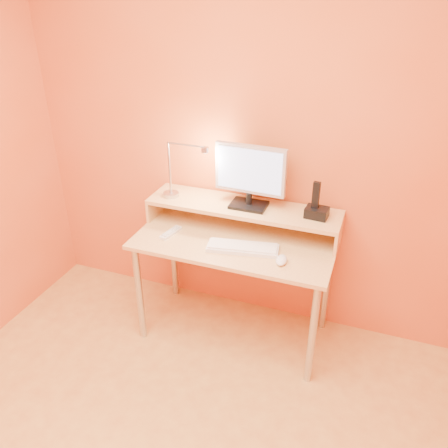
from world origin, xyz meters
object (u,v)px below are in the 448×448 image
at_px(phone_dock, 317,213).
at_px(keyboard, 243,248).
at_px(monitor_panel, 250,169).
at_px(mouse, 281,260).
at_px(lamp_base, 171,194).
at_px(remote_control, 171,233).

xyz_separation_m(phone_dock, keyboard, (-0.37, -0.25, -0.18)).
bearing_deg(monitor_panel, mouse, -44.84).
height_order(keyboard, mouse, mouse).
relative_size(lamp_base, phone_dock, 0.77).
bearing_deg(remote_control, lamp_base, 124.68).
bearing_deg(lamp_base, keyboard, -21.27).
relative_size(monitor_panel, mouse, 4.03).
relative_size(phone_dock, keyboard, 0.31).
xyz_separation_m(phone_dock, remote_control, (-0.84, -0.22, -0.18)).
bearing_deg(phone_dock, monitor_panel, -176.43).
relative_size(lamp_base, remote_control, 0.59).
distance_m(monitor_panel, phone_dock, 0.46).
relative_size(monitor_panel, keyboard, 1.05).
bearing_deg(keyboard, mouse, -22.90).
bearing_deg(remote_control, mouse, 5.38).
bearing_deg(monitor_panel, phone_dock, 1.16).
xyz_separation_m(lamp_base, keyboard, (0.55, -0.22, -0.16)).
relative_size(monitor_panel, lamp_base, 4.33).
xyz_separation_m(mouse, remote_control, (-0.72, 0.08, -0.01)).
distance_m(lamp_base, mouse, 0.86).
bearing_deg(monitor_panel, remote_control, -148.80).
distance_m(keyboard, remote_control, 0.47).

